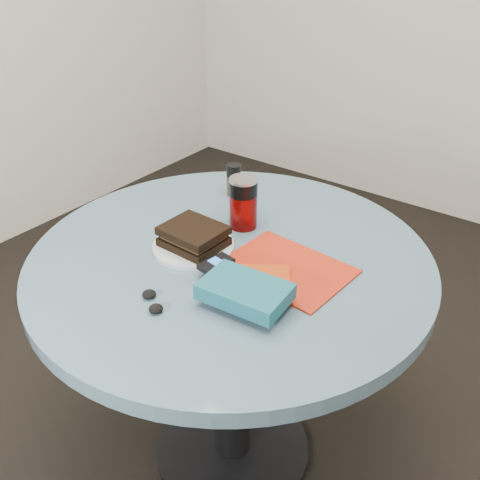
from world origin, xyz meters
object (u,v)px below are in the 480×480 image
Objects in this scene: pepper_grinder at (234,180)px; headphones at (152,301)px; sandwich at (194,236)px; magazine at (287,268)px; novel at (245,291)px; red_book at (251,281)px; table at (231,305)px; plate at (193,246)px; soda_can at (243,203)px; mp3_player at (216,264)px.

pepper_grinder reaches higher than headphones.
sandwich is 0.24m from headphones.
novel is (0.00, -0.17, 0.04)m from magazine.
red_book is 0.22m from headphones.
sandwich is at bearing -155.73° from table.
pepper_grinder reaches higher than plate.
novel is (0.21, -0.28, -0.03)m from soda_can.
headphones is at bearing -92.17° from table.
plate is at bearing 134.44° from red_book.
soda_can is at bearing 122.04° from novel.
red_book reaches higher than table.
table is at bearing 24.27° from sandwich.
mp3_player reaches higher than red_book.
plate is at bearing -101.05° from soda_can.
sandwich is at bearing -160.65° from magazine.
table is 4.88× the size of plate.
novel is at bearing 35.69° from headphones.
soda_can is 1.56× the size of headphones.
sandwich is at bearing 108.54° from headphones.
magazine is (0.24, 0.06, -0.00)m from plate.
red_book is at bearing 110.76° from novel.
table is 0.31m from headphones.
pepper_grinder is at bearing 121.55° from mp3_player.
table is 0.21m from mp3_player.
headphones reaches higher than plate.
novel is at bearing -24.76° from mp3_player.
headphones is (-0.16, -0.12, -0.03)m from novel.
mp3_player is 0.97× the size of headphones.
table is 0.27m from soda_can.
table is 0.39m from pepper_grinder.
pepper_grinder is 0.53× the size of novel.
sandwich is 1.53× the size of pepper_grinder.
red_book is (-0.03, -0.10, 0.01)m from magazine.
pepper_grinder is (-0.19, 0.26, 0.21)m from table.
sandwich is 0.81× the size of novel.
soda_can is 0.80× the size of red_book.
mp3_player is (-0.13, 0.06, -0.01)m from novel.
pepper_grinder is (-0.10, 0.30, 0.04)m from plate.
red_book is 0.08m from novel.
table is 11.44× the size of mp3_player.
magazine is 0.17m from mp3_player.
headphones is (0.18, -0.53, -0.04)m from pepper_grinder.
soda_can is 0.40m from headphones.
soda_can is 0.19m from pepper_grinder.
soda_can reaches higher than headphones.
magazine is (0.21, -0.11, -0.07)m from soda_can.
soda_can reaches higher than magazine.
magazine is 0.11m from red_book.
plate is 2.09× the size of pepper_grinder.
pepper_grinder is at bearing 124.88° from novel.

